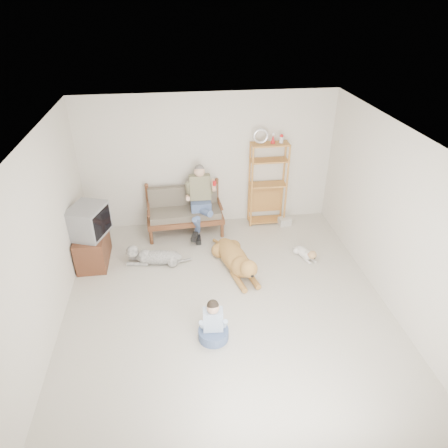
{
  "coord_description": "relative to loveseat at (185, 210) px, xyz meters",
  "views": [
    {
      "loc": [
        -0.66,
        -4.65,
        4.31
      ],
      "look_at": [
        0.08,
        1.0,
        0.93
      ],
      "focal_mm": 32.0,
      "sensor_mm": 36.0,
      "label": 1
    }
  ],
  "objects": [
    {
      "name": "wall_front",
      "position": [
        0.53,
        -5.15,
        0.86
      ],
      "size": [
        5.0,
        0.0,
        5.0
      ],
      "primitive_type": "plane",
      "rotation": [
        -1.57,
        0.0,
        0.0
      ],
      "color": "beige",
      "rests_on": "ground"
    },
    {
      "name": "book_stack",
      "position": [
        2.08,
        -0.03,
        -0.41
      ],
      "size": [
        0.27,
        0.22,
        0.16
      ],
      "primitive_type": "cube",
      "rotation": [
        0.0,
        0.0,
        0.15
      ],
      "color": "silver",
      "rests_on": "ground"
    },
    {
      "name": "wall_right",
      "position": [
        3.03,
        -2.4,
        0.86
      ],
      "size": [
        0.0,
        5.5,
        5.5
      ],
      "primitive_type": "plane",
      "rotation": [
        1.57,
        0.0,
        -1.57
      ],
      "color": "beige",
      "rests_on": "ground"
    },
    {
      "name": "terrier",
      "position": [
        2.16,
        -1.27,
        -0.38
      ],
      "size": [
        0.33,
        0.62,
        0.24
      ],
      "rotation": [
        0.0,
        0.0,
        0.37
      ],
      "color": "silver",
      "rests_on": "ground"
    },
    {
      "name": "wall_outlet",
      "position": [
        -0.72,
        0.33,
        -0.19
      ],
      "size": [
        0.12,
        0.02,
        0.08
      ],
      "primitive_type": "cube",
      "color": "white",
      "rests_on": "ground"
    },
    {
      "name": "etagere",
      "position": [
        1.71,
        0.15,
        0.41
      ],
      "size": [
        0.77,
        0.34,
        2.04
      ],
      "color": "#C6893E",
      "rests_on": "ground"
    },
    {
      "name": "man",
      "position": [
        0.3,
        -0.2,
        0.17
      ],
      "size": [
        0.54,
        0.77,
        1.25
      ],
      "color": "#536298",
      "rests_on": "loveseat"
    },
    {
      "name": "loveseat",
      "position": [
        0.0,
        0.0,
        0.0
      ],
      "size": [
        1.54,
        0.78,
        0.95
      ],
      "rotation": [
        0.0,
        0.0,
        0.05
      ],
      "color": "brown",
      "rests_on": "ground"
    },
    {
      "name": "crt_tv",
      "position": [
        -1.66,
        -0.9,
        0.39
      ],
      "size": [
        0.71,
        0.79,
        0.54
      ],
      "rotation": [
        0.0,
        0.0,
        -0.34
      ],
      "color": "gray",
      "rests_on": "tv_stand"
    },
    {
      "name": "wall_left",
      "position": [
        -1.97,
        -2.4,
        0.86
      ],
      "size": [
        0.0,
        5.5,
        5.5
      ],
      "primitive_type": "plane",
      "rotation": [
        1.57,
        0.0,
        1.57
      ],
      "color": "beige",
      "rests_on": "ground"
    },
    {
      "name": "golden_retriever",
      "position": [
        0.83,
        -1.44,
        -0.28
      ],
      "size": [
        0.69,
        1.65,
        0.51
      ],
      "rotation": [
        0.0,
        0.0,
        0.24
      ],
      "color": "#AF843C",
      "rests_on": "ground"
    },
    {
      "name": "floor",
      "position": [
        0.53,
        -2.4,
        -0.49
      ],
      "size": [
        5.5,
        5.5,
        0.0
      ],
      "primitive_type": "plane",
      "color": "beige",
      "rests_on": "ground"
    },
    {
      "name": "ceiling",
      "position": [
        0.53,
        -2.4,
        2.21
      ],
      "size": [
        5.5,
        5.5,
        0.0
      ],
      "primitive_type": "plane",
      "rotation": [
        3.14,
        0.0,
        0.0
      ],
      "color": "silver",
      "rests_on": "ground"
    },
    {
      "name": "child",
      "position": [
        0.25,
        -2.98,
        -0.24
      ],
      "size": [
        0.43,
        0.43,
        0.68
      ],
      "rotation": [
        0.0,
        0.0,
        -0.07
      ],
      "color": "#536298",
      "rests_on": "ground"
    },
    {
      "name": "shaggy_dog",
      "position": [
        -0.64,
        -1.06,
        -0.34
      ],
      "size": [
        1.23,
        0.4,
        0.36
      ],
      "rotation": [
        0.0,
        0.0,
        -1.7
      ],
      "color": "silver",
      "rests_on": "ground"
    },
    {
      "name": "tv_stand",
      "position": [
        -1.7,
        -0.86,
        -0.19
      ],
      "size": [
        0.51,
        0.9,
        0.6
      ],
      "rotation": [
        0.0,
        0.0,
        0.01
      ],
      "color": "brown",
      "rests_on": "ground"
    },
    {
      "name": "wall_back",
      "position": [
        0.53,
        0.35,
        0.86
      ],
      "size": [
        5.0,
        0.0,
        5.0
      ],
      "primitive_type": "plane",
      "rotation": [
        1.57,
        0.0,
        0.0
      ],
      "color": "beige",
      "rests_on": "ground"
    }
  ]
}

